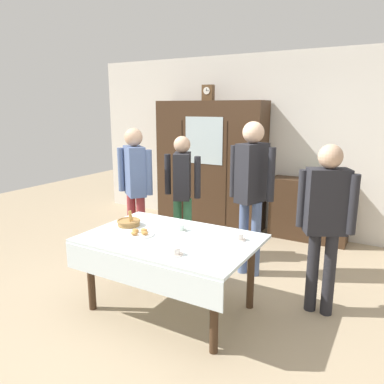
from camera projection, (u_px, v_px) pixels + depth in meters
ground_plane at (182, 299)px, 3.78m from camera, size 12.00×12.00×0.00m
back_wall at (271, 144)px, 5.71m from camera, size 6.40×0.10×2.70m
dining_table at (169, 248)px, 3.44m from camera, size 1.59×1.07×0.73m
wall_cabinet at (210, 164)px, 5.98m from camera, size 1.79×0.46×2.00m
mantel_clock at (208, 93)px, 5.75m from camera, size 0.18×0.11×0.24m
bookshelf_low at (309, 210)px, 5.37m from camera, size 1.10×0.35×0.89m
book_stack at (311, 176)px, 5.26m from camera, size 0.16×0.21×0.12m
tea_cup_far_right at (239, 237)px, 3.36m from camera, size 0.13×0.13×0.06m
tea_cup_near_right at (176, 252)px, 3.02m from camera, size 0.13×0.13×0.06m
tea_cup_center at (180, 228)px, 3.61m from camera, size 0.13×0.13×0.06m
bread_basket at (129, 222)px, 3.77m from camera, size 0.24×0.24×0.16m
pastry_plate at (140, 233)px, 3.50m from camera, size 0.28×0.28×0.05m
spoon_back_edge at (165, 227)px, 3.72m from camera, size 0.12×0.02×0.01m
spoon_far_right at (201, 240)px, 3.35m from camera, size 0.12×0.02×0.01m
person_near_right_end at (251, 183)px, 4.11m from camera, size 0.52×0.40×1.76m
person_behind_table_left at (182, 185)px, 4.69m from camera, size 0.52×0.41×1.56m
person_by_cabinet at (326, 214)px, 3.33m from camera, size 0.52×0.34×1.60m
person_behind_table_right at (135, 180)px, 4.63m from camera, size 0.52×0.38×1.66m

